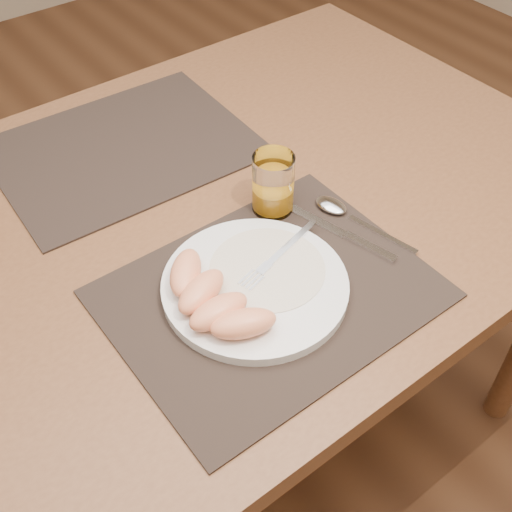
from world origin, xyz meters
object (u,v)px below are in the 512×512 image
object	(u,v)px
fork	(274,259)
spoon	(339,209)
placemat_far	(124,148)
knife	(345,235)
plate	(255,286)
juice_glass	(273,186)
table	(198,246)
placemat_near	(270,294)

from	to	relation	value
fork	spoon	bearing A→B (deg)	11.92
placemat_far	knife	xyz separation A→B (m)	(0.16, -0.42, 0.00)
placemat_far	plate	bearing A→B (deg)	-92.41
placemat_far	juice_glass	world-z (taller)	juice_glass
spoon	knife	bearing A→B (deg)	-122.16
table	placemat_far	xyz separation A→B (m)	(-0.01, 0.22, 0.09)
plate	knife	bearing A→B (deg)	1.09
table	placemat_far	distance (m)	0.24
table	juice_glass	bearing A→B (deg)	-36.47
plate	fork	distance (m)	0.05
plate	spoon	bearing A→B (deg)	13.84
knife	juice_glass	world-z (taller)	juice_glass
table	knife	bearing A→B (deg)	-52.64
juice_glass	placemat_near	bearing A→B (deg)	-129.47
spoon	placemat_far	bearing A→B (deg)	117.49
juice_glass	fork	bearing A→B (deg)	-127.48
fork	knife	size ratio (longest dim) A/B	0.80
placemat_far	juice_glass	distance (m)	0.32
placemat_far	fork	world-z (taller)	fork
placemat_far	spoon	bearing A→B (deg)	-62.51
plate	fork	xyz separation A→B (m)	(0.05, 0.02, 0.01)
placemat_near	plate	bearing A→B (deg)	126.01
fork	knife	distance (m)	0.13
fork	knife	world-z (taller)	fork
placemat_far	fork	distance (m)	0.41
placemat_far	plate	size ratio (longest dim) A/B	1.67
placemat_near	fork	bearing A→B (deg)	45.16
placemat_near	plate	xyz separation A→B (m)	(-0.01, 0.02, 0.01)
table	knife	xyz separation A→B (m)	(0.15, -0.20, 0.09)
placemat_near	knife	size ratio (longest dim) A/B	2.07
table	plate	bearing A→B (deg)	-98.01
fork	knife	bearing A→B (deg)	-6.22
plate	knife	distance (m)	0.18
fork	juice_glass	distance (m)	0.14
plate	knife	xyz separation A→B (m)	(0.18, 0.00, -0.01)
placemat_near	placemat_far	bearing A→B (deg)	89.40
table	juice_glass	world-z (taller)	juice_glass
knife	spoon	xyz separation A→B (m)	(0.03, 0.05, 0.00)
placemat_near	juice_glass	bearing A→B (deg)	50.53
table	placemat_near	distance (m)	0.24
placemat_near	knife	xyz separation A→B (m)	(0.17, 0.02, 0.00)
spoon	table	bearing A→B (deg)	140.48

